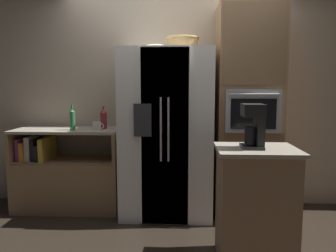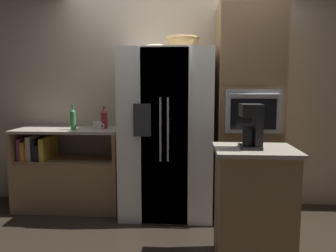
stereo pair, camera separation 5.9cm
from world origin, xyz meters
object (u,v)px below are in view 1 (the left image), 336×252
Objects in this scene: mug at (97,126)px; coffee_maker at (255,124)px; wall_oven at (247,112)px; wicker_basket at (183,43)px; fruit_bowl at (156,47)px; bottle_short at (72,119)px; bottle_tall at (104,119)px; refrigerator at (167,133)px.

mug is 1.83m from coffee_maker.
wall_oven is 6.41× the size of wicker_basket.
fruit_bowl is 0.87× the size of bottle_short.
coffee_maker is (0.86, -1.07, -0.71)m from fruit_bowl.
bottle_short is (-0.32, -0.13, 0.01)m from bottle_tall.
coffee_maker is (0.57, -1.04, -0.75)m from wicker_basket.
fruit_bowl is at bearing 174.41° from wicker_basket.
refrigerator is 14.27× the size of mug.
refrigerator is at bearing 125.91° from coffee_maker.
coffee_maker is at bearing -61.39° from wicker_basket.
coffee_maker reaches higher than bottle_tall.
fruit_bowl reaches higher than coffee_maker.
wicker_basket reaches higher than coffee_maker.
fruit_bowl is at bearing 4.44° from mug.
mug is at bearing -175.56° from fruit_bowl.
wall_oven is 1.22m from fruit_bowl.
fruit_bowl is at bearing 3.66° from bottle_short.
wall_oven is 1.08m from coffee_maker.
coffee_maker is (1.47, -1.14, 0.08)m from bottle_tall.
mug is (-0.95, -0.02, -0.90)m from wicker_basket.
refrigerator is at bearing -176.54° from wall_oven.
wall_oven is 9.36× the size of fruit_bowl.
bottle_tall reaches higher than mug.
fruit_bowl is 1.55m from coffee_maker.
wall_oven reaches higher than bottle_short.
refrigerator is 0.76m from bottle_tall.
wall_oven is at bearing 0.28° from fruit_bowl.
wall_oven reaches higher than wicker_basket.
coffee_maker is (1.79, -1.01, 0.07)m from bottle_short.
wicker_basket is at bearing 1.36° from mug.
wicker_basket is at bearing 118.61° from coffee_maker.
bottle_short is at bearing -178.09° from wall_oven.
fruit_bowl is at bearing -6.78° from bottle_tall.
wicker_basket reaches higher than bottle_tall.
bottle_tall is 0.91× the size of bottle_short.
fruit_bowl is at bearing 157.99° from refrigerator.
mug is at bearing -178.64° from wicker_basket.
refrigerator is at bearing -173.40° from wicker_basket.
coffee_maker is (0.74, -1.02, 0.23)m from refrigerator.
mug is at bearing -179.81° from refrigerator.
bottle_tall is (-0.73, 0.12, 0.15)m from refrigerator.
bottle_short is (-1.93, -0.06, -0.09)m from wall_oven.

